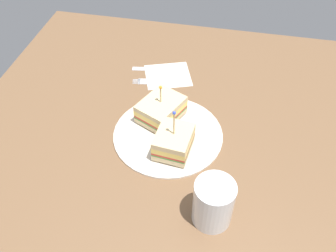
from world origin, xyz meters
TOP-DOWN VIEW (x-y plane):
  - ground_plane at (0.00, 0.00)cm, footprint 94.23×94.23cm
  - plate at (0.00, 0.00)cm, footprint 24.29×24.29cm
  - sandwich_half_front at (2.15, -4.56)cm, footprint 7.88×9.11cm
  - sandwich_half_back at (-2.58, 4.57)cm, footprint 11.22×12.30cm
  - drink_glass at (11.90, -18.42)cm, footprint 7.25×7.25cm
  - napkin at (-4.38, 20.95)cm, footprint 14.45×13.75cm
  - fork at (-7.80, 17.62)cm, footprint 13.34×3.81cm
  - knife at (-8.49, 22.87)cm, footprint 13.66×3.28cm

SIDE VIEW (x-z plane):
  - ground_plane at x=0.00cm, z-range -2.00..0.00cm
  - napkin at x=-4.38cm, z-range 0.00..0.15cm
  - fork at x=-7.80cm, z-range 0.00..0.35cm
  - knife at x=-8.49cm, z-range 0.00..0.35cm
  - plate at x=0.00cm, z-range 0.00..0.96cm
  - sandwich_half_back at x=-2.58cm, z-range -1.26..7.78cm
  - sandwich_half_front at x=2.15cm, z-range -2.11..8.90cm
  - drink_glass at x=11.90cm, z-range -0.61..8.91cm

